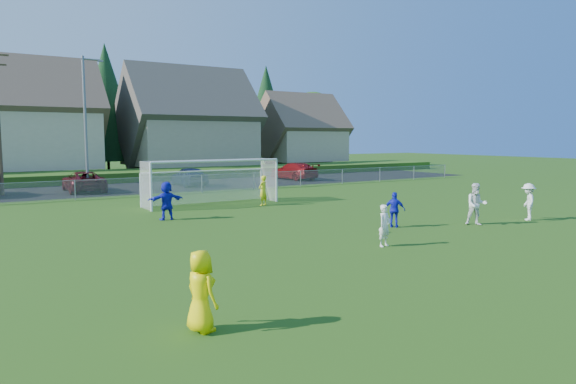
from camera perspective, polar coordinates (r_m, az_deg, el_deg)
name	(u,v)px	position (r m, az deg, el deg)	size (l,w,h in m)	color
ground	(434,264)	(15.73, 15.94, -7.70)	(160.00, 160.00, 0.00)	#193D0C
asphalt_lot	(148,187)	(39.49, -15.32, 0.52)	(60.00, 60.00, 0.00)	black
grass_embankment	(121,176)	(46.66, -18.05, 1.75)	(70.00, 6.00, 0.80)	#1E420F
soccer_ball	(382,230)	(20.27, 10.38, -4.17)	(0.22, 0.22, 0.22)	white
referee	(201,291)	(10.02, -9.65, -10.80)	(0.77, 0.50, 1.58)	#FFE905
player_white_a	(385,226)	(17.70, 10.69, -3.69)	(0.52, 0.34, 1.43)	white
player_white_b	(476,204)	(22.98, 20.19, -1.29)	(0.86, 0.67, 1.77)	white
player_white_c	(528,202)	(25.23, 25.13, -1.00)	(1.07, 0.62, 1.66)	white
player_blue_a	(395,210)	(21.51, 11.76, -1.94)	(0.85, 0.36, 1.46)	#141BC3
player_blue_b	(167,201)	(23.61, -13.35, -0.94)	(1.60, 0.51, 1.73)	#141BC3
goalkeeper	(263,191)	(27.86, -2.79, 0.16)	(0.59, 0.39, 1.63)	yellow
car_c	(84,182)	(37.60, -21.76, 1.09)	(2.30, 4.99, 1.39)	#500912
car_e	(189,176)	(39.81, -10.92, 1.72)	(1.74, 4.32, 1.47)	#131D42
car_g	(294,171)	(45.11, 0.65, 2.34)	(2.06, 5.08, 1.47)	maroon
soccer_goal	(210,175)	(28.64, -8.66, 1.89)	(7.42, 1.90, 2.50)	white
chainlink_fence	(173,185)	(34.24, -12.64, 0.81)	(52.06, 0.06, 1.20)	gray
streetlight	(86,120)	(36.81, -21.52, 7.46)	(1.38, 0.18, 9.00)	slate
houses_row	(119,101)	(54.39, -18.23, 9.63)	(53.90, 11.45, 13.27)	tan
tree_row	(96,108)	(60.25, -20.57, 8.77)	(65.98, 12.36, 13.80)	#382616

